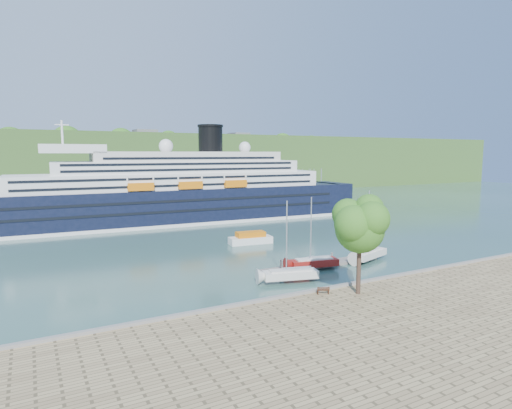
% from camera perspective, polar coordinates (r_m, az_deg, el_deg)
% --- Properties ---
extents(ground, '(400.00, 400.00, 0.00)m').
position_cam_1_polar(ground, '(52.75, 12.99, -11.28)').
color(ground, '#294941').
rests_on(ground, ground).
extents(far_hillside, '(400.00, 50.00, 24.00)m').
position_cam_1_polar(far_hillside, '(185.65, -17.84, 5.19)').
color(far_hillside, '#315923').
rests_on(far_hillside, ground).
extents(quay_coping, '(220.00, 0.50, 0.30)m').
position_cam_1_polar(quay_coping, '(52.27, 13.17, -10.13)').
color(quay_coping, slate).
rests_on(quay_coping, promenade).
extents(cruise_ship, '(103.62, 19.54, 23.14)m').
position_cam_1_polar(cruise_ship, '(101.53, -11.83, 4.05)').
color(cruise_ship, black).
rests_on(cruise_ship, ground).
extents(park_bench, '(1.53, 1.12, 0.91)m').
position_cam_1_polar(park_bench, '(48.03, 8.92, -11.18)').
color(park_bench, '#432413').
rests_on(park_bench, promenade).
extents(promenade_tree, '(7.10, 7.10, 11.76)m').
position_cam_1_polar(promenade_tree, '(47.55, 13.64, -4.71)').
color(promenade_tree, '#2B671B').
rests_on(promenade_tree, promenade).
extents(floating_pontoon, '(19.83, 2.50, 0.44)m').
position_cam_1_polar(floating_pontoon, '(63.14, 8.48, -7.94)').
color(floating_pontoon, gray).
rests_on(floating_pontoon, ground).
extents(sailboat_white_near, '(8.00, 4.06, 9.96)m').
position_cam_1_polar(sailboat_white_near, '(53.92, 4.65, -5.24)').
color(sailboat_white_near, silver).
rests_on(sailboat_white_near, ground).
extents(sailboat_red, '(7.86, 3.53, 9.81)m').
position_cam_1_polar(sailboat_red, '(60.14, 7.79, -4.09)').
color(sailboat_red, maroon).
rests_on(sailboat_red, ground).
extents(sailboat_white_far, '(8.24, 4.58, 10.26)m').
position_cam_1_polar(sailboat_white_far, '(66.73, 14.97, -2.98)').
color(sailboat_white_far, silver).
rests_on(sailboat_white_far, ground).
extents(tender_launch, '(8.16, 3.66, 2.18)m').
position_cam_1_polar(tender_launch, '(77.53, -0.74, -4.44)').
color(tender_launch, orange).
rests_on(tender_launch, ground).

